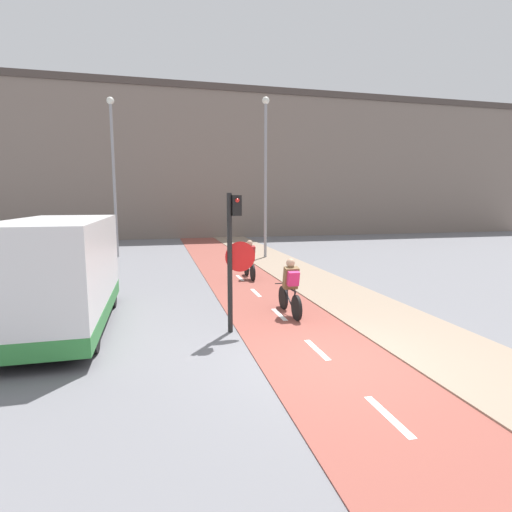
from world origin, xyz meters
TOP-DOWN VIEW (x-y plane):
  - ground_plane at (0.00, 0.00)m, footprint 120.00×120.00m
  - bike_lane at (0.00, 0.00)m, footprint 2.58×60.00m
  - sidewalk_strip at (2.49, 0.00)m, footprint 2.40×60.00m
  - building_row_background at (0.00, 27.06)m, footprint 60.00×5.20m
  - traffic_light_pole at (-1.36, 2.02)m, footprint 0.67×0.26m
  - street_lamp_far at (-5.01, 15.20)m, footprint 0.36×0.36m
  - street_lamp_sidewalk at (2.35, 13.01)m, footprint 0.36×0.36m
  - cyclist_near at (0.28, 2.95)m, footprint 0.46×1.70m
  - cyclist_far at (0.36, 7.91)m, footprint 0.46×1.66m
  - van at (-5.11, 3.16)m, footprint 1.97×5.29m

SIDE VIEW (x-z plane):
  - ground_plane at x=0.00m, z-range 0.00..0.00m
  - bike_lane at x=0.00m, z-range 0.00..0.02m
  - sidewalk_strip at x=2.49m, z-range 0.00..0.05m
  - cyclist_far at x=0.36m, z-range -0.07..1.39m
  - cyclist_near at x=0.28m, z-range -0.03..1.44m
  - van at x=-5.11m, z-range -0.02..2.49m
  - traffic_light_pole at x=-1.36m, z-range 0.37..3.45m
  - street_lamp_sidewalk at x=2.35m, z-range 0.79..8.68m
  - street_lamp_far at x=-5.01m, z-range 0.79..8.77m
  - building_row_background at x=0.00m, z-range 0.01..11.61m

